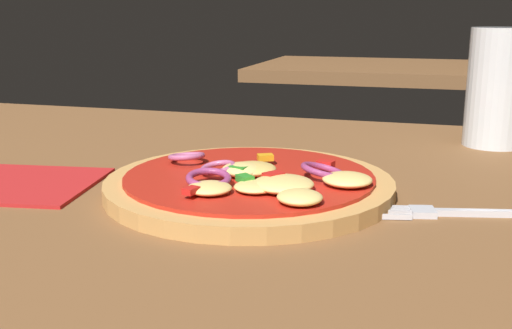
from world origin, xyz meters
The scene contains 6 objects.
dining_table centered at (0.00, 0.00, 0.02)m, with size 1.45×0.82×0.03m.
pizza centered at (0.04, 0.03, 0.04)m, with size 0.24×0.24×0.03m.
fork centered at (0.22, 0.03, 0.04)m, with size 0.19×0.05×0.01m.
beer_glass centered at (0.24, 0.29, 0.09)m, with size 0.07×0.07×0.13m.
napkin centered at (-0.17, 0.00, 0.03)m, with size 0.16×0.14×0.00m.
background_table centered at (0.09, 1.34, 0.02)m, with size 0.81×0.51×0.03m.
Camera 1 is at (0.18, -0.44, 0.18)m, focal length 43.24 mm.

